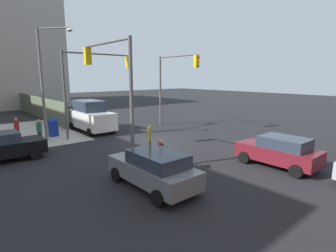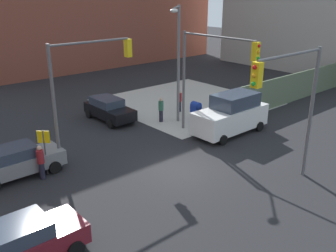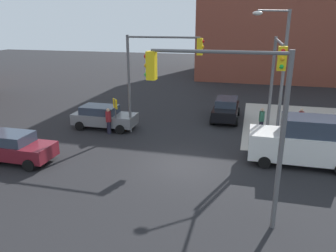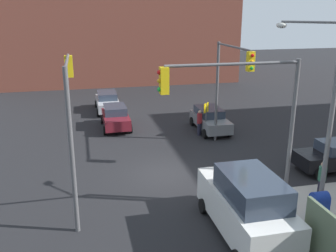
% 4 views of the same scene
% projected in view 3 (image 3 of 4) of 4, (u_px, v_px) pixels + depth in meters
% --- Properties ---
extents(ground_plane, '(120.00, 120.00, 0.00)m').
position_uv_depth(ground_plane, '(180.00, 165.00, 17.46)').
color(ground_plane, black).
extents(sidewalk_corner, '(12.00, 12.00, 0.01)m').
position_uv_depth(sidewalk_corner, '(329.00, 127.00, 23.63)').
color(sidewalk_corner, '#ADA89E').
rests_on(sidewalk_corner, ground).
extents(building_warehouse_north, '(32.00, 18.00, 17.99)m').
position_uv_depth(building_warehouse_north, '(327.00, 7.00, 43.11)').
color(building_warehouse_north, brown).
rests_on(building_warehouse_north, ground).
extents(traffic_signal_nw_corner, '(5.01, 0.36, 6.50)m').
position_uv_depth(traffic_signal_nw_corner, '(156.00, 66.00, 20.80)').
color(traffic_signal_nw_corner, '#59595B').
rests_on(traffic_signal_nw_corner, ground).
extents(traffic_signal_se_corner, '(4.99, 0.36, 6.50)m').
position_uv_depth(traffic_signal_se_corner, '(228.00, 105.00, 11.28)').
color(traffic_signal_se_corner, '#59595B').
rests_on(traffic_signal_se_corner, ground).
extents(traffic_signal_ne_corner, '(0.36, 5.85, 6.50)m').
position_uv_depth(traffic_signal_ne_corner, '(275.00, 75.00, 17.04)').
color(traffic_signal_ne_corner, '#59595B').
rests_on(traffic_signal_ne_corner, ground).
extents(street_lamp_corner, '(2.21, 1.84, 8.00)m').
position_uv_depth(street_lamp_corner, '(279.00, 66.00, 19.97)').
color(street_lamp_corner, slate).
rests_on(street_lamp_corner, ground).
extents(warning_sign_two_way, '(0.48, 0.48, 2.40)m').
position_uv_depth(warning_sign_two_way, '(115.00, 110.00, 22.03)').
color(warning_sign_two_way, '#4C4C4C').
rests_on(warning_sign_two_way, ground).
extents(mailbox_blue, '(0.56, 0.64, 1.43)m').
position_uv_depth(mailbox_blue, '(295.00, 132.00, 20.37)').
color(mailbox_blue, navy).
rests_on(mailbox_blue, ground).
extents(sedan_gray, '(4.47, 2.02, 1.62)m').
position_uv_depth(sedan_gray, '(104.00, 117.00, 23.26)').
color(sedan_gray, slate).
rests_on(sedan_gray, ground).
extents(sedan_maroon, '(4.09, 2.02, 1.62)m').
position_uv_depth(sedan_maroon, '(15.00, 147.00, 17.70)').
color(sedan_maroon, maroon).
rests_on(sedan_maroon, ground).
extents(sedan_black, '(2.02, 4.31, 1.62)m').
position_uv_depth(sedan_black, '(226.00, 109.00, 25.33)').
color(sedan_black, black).
rests_on(sedan_black, ground).
extents(van_white_delivery, '(5.40, 2.32, 2.62)m').
position_uv_depth(van_white_delivery, '(304.00, 142.00, 17.25)').
color(van_white_delivery, white).
rests_on(van_white_delivery, ground).
extents(pedestrian_crossing, '(0.36, 0.36, 1.76)m').
position_uv_depth(pedestrian_crossing, '(261.00, 120.00, 22.17)').
color(pedestrian_crossing, '#2D664C').
rests_on(pedestrian_crossing, ground).
extents(pedestrian_waiting, '(0.36, 0.36, 1.78)m').
position_uv_depth(pedestrian_waiting, '(109.00, 121.00, 22.04)').
color(pedestrian_waiting, maroon).
rests_on(pedestrian_waiting, ground).
extents(pedestrian_walking_north, '(0.36, 0.36, 1.67)m').
position_uv_depth(pedestrian_walking_north, '(300.00, 120.00, 22.40)').
color(pedestrian_walking_north, maroon).
rests_on(pedestrian_walking_north, ground).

